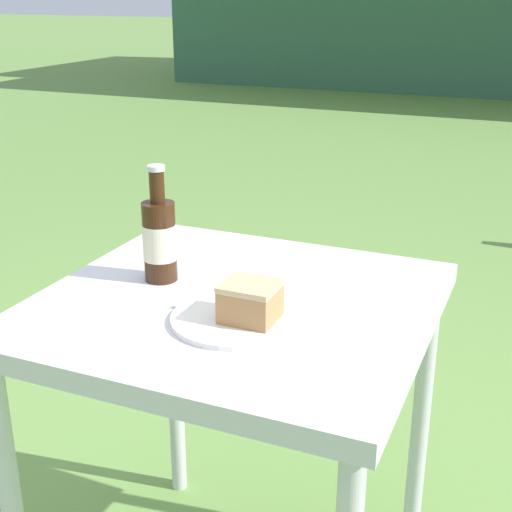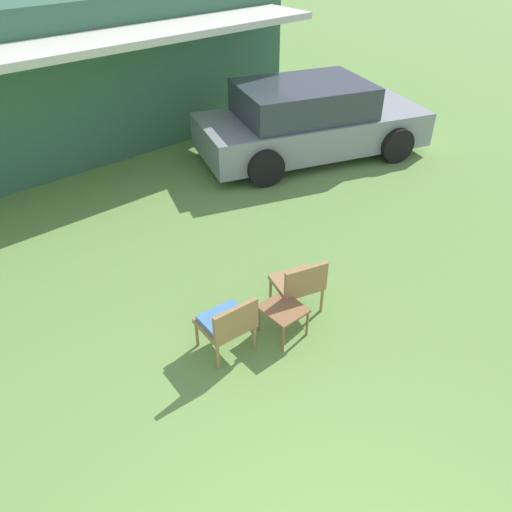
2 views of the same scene
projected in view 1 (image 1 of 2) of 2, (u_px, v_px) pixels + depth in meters
The scene contains 5 objects.
patio_table at pixel (236, 341), 1.37m from camera, with size 0.72×0.69×0.75m.
cake_on_plate at pixel (243, 310), 1.23m from camera, with size 0.23×0.23×0.08m.
cola_bottle_near at pixel (160, 238), 1.39m from camera, with size 0.07×0.07×0.23m.
fork at pixel (218, 314), 1.26m from camera, with size 0.17×0.02×0.01m.
loose_bottle_cap at pixel (237, 296), 1.33m from camera, with size 0.03×0.03×0.01m.
Camera 1 is at (0.52, -1.11, 1.30)m, focal length 50.00 mm.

